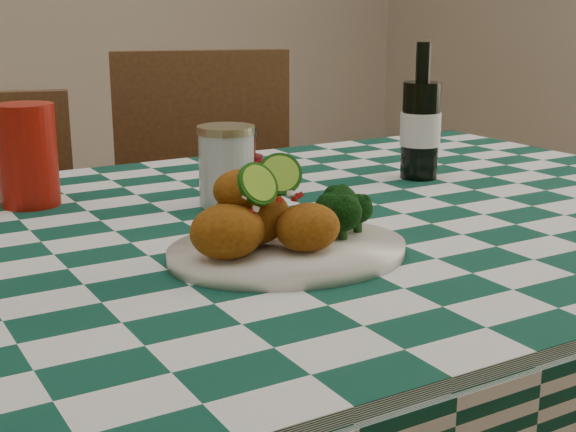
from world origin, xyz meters
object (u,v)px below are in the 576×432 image
ketchup_bottle (247,164)px  fried_chicken_pile (269,205)px  red_tumbler (28,155)px  plate (288,251)px  wooden_chair_right (214,261)px  beer_bottle (421,111)px  mason_jar (227,166)px

ketchup_bottle → fried_chicken_pile: bearing=-112.7°
fried_chicken_pile → red_tumbler: size_ratio=1.07×
plate → wooden_chair_right: wooden_chair_right is taller
fried_chicken_pile → wooden_chair_right: (0.32, 0.85, -0.37)m
wooden_chair_right → ketchup_bottle: bearing=-91.0°
fried_chicken_pile → wooden_chair_right: 0.98m
fried_chicken_pile → plate: bearing=0.0°
wooden_chair_right → fried_chicken_pile: bearing=-92.2°
plate → beer_bottle: (0.45, 0.29, 0.11)m
ketchup_bottle → wooden_chair_right: wooden_chair_right is taller
ketchup_bottle → red_tumbler: bearing=154.9°
wooden_chair_right → beer_bottle: bearing=-56.3°
mason_jar → beer_bottle: bearing=0.6°
red_tumbler → wooden_chair_right: 0.75m
ketchup_bottle → beer_bottle: (0.35, -0.01, 0.06)m
red_tumbler → mason_jar: bearing=-30.1°
fried_chicken_pile → ketchup_bottle: bearing=67.3°
ketchup_bottle → mason_jar: size_ratio=0.94×
fried_chicken_pile → red_tumbler: (-0.19, 0.44, 0.01)m
plate → wooden_chair_right: bearing=71.0°
plate → fried_chicken_pile: size_ratio=1.78×
ketchup_bottle → mason_jar: 0.04m
mason_jar → wooden_chair_right: (0.24, 0.57, -0.36)m
red_tumbler → wooden_chair_right: wooden_chair_right is taller
fried_chicken_pile → beer_bottle: 0.56m
ketchup_bottle → wooden_chair_right: (0.20, 0.56, -0.36)m
fried_chicken_pile → ketchup_bottle: fried_chicken_pile is taller
red_tumbler → mason_jar: 0.31m
plate → ketchup_bottle: bearing=71.8°
red_tumbler → beer_bottle: bearing=-13.0°
fried_chicken_pile → wooden_chair_right: wooden_chair_right is taller
ketchup_bottle → beer_bottle: size_ratio=0.49×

